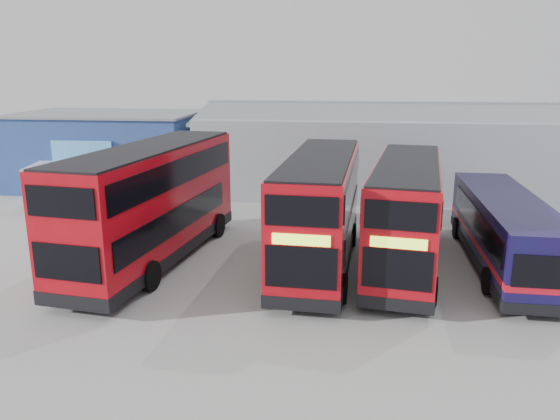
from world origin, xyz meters
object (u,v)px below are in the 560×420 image
object	(u,v)px
office_block	(110,149)
double_decker_centre	(320,212)
double_decker_left	(152,206)
double_decker_right	(405,216)
single_decker_blue	(504,233)
maintenance_shed	(427,150)
panel_van	(55,179)

from	to	relation	value
office_block	double_decker_centre	xyz separation A→B (m)	(15.44, -14.44, -0.27)
double_decker_left	double_decker_centre	bearing A→B (deg)	-168.47
double_decker_right	single_decker_blue	bearing A→B (deg)	15.16
maintenance_shed	double_decker_centre	world-z (taller)	maintenance_shed
maintenance_shed	double_decker_right	size ratio (longest dim) A/B	2.84
double_decker_right	panel_van	bearing A→B (deg)	162.82
double_decker_centre	double_decker_right	bearing A→B (deg)	5.49
double_decker_left	double_decker_centre	size ratio (longest dim) A/B	1.08
maintenance_shed	double_decker_right	xyz separation A→B (m)	(-3.06, -16.32, -0.39)
single_decker_blue	panel_van	distance (m)	26.49
double_decker_left	double_decker_right	world-z (taller)	double_decker_left
double_decker_right	office_block	bearing A→B (deg)	151.11
double_decker_right	single_decker_blue	distance (m)	4.21
maintenance_shed	single_decker_blue	distance (m)	15.89
double_decker_right	single_decker_blue	world-z (taller)	double_decker_right
office_block	double_decker_right	distance (m)	23.74
office_block	double_decker_centre	bearing A→B (deg)	-43.09
office_block	double_decker_left	bearing A→B (deg)	-60.58
office_block	double_decker_centre	size ratio (longest dim) A/B	1.11
double_decker_centre	panel_van	size ratio (longest dim) A/B	1.93
double_decker_left	office_block	bearing A→B (deg)	-52.83
maintenance_shed	panel_van	bearing A→B (deg)	-164.65
office_block	double_decker_centre	world-z (taller)	office_block
office_block	double_decker_right	world-z (taller)	office_block
double_decker_left	panel_van	size ratio (longest dim) A/B	2.09
office_block	double_decker_left	world-z (taller)	office_block
maintenance_shed	single_decker_blue	bearing A→B (deg)	-86.17
double_decker_right	double_decker_left	bearing A→B (deg)	-168.59
double_decker_right	single_decker_blue	size ratio (longest dim) A/B	0.97
double_decker_centre	double_decker_right	world-z (taller)	double_decker_centre
office_block	maintenance_shed	world-z (taller)	maintenance_shed
panel_van	double_decker_centre	bearing A→B (deg)	-41.65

